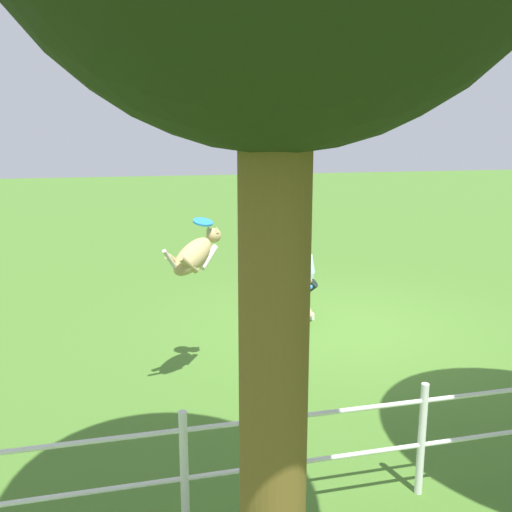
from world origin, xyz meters
The scene contains 5 objects.
ground_plane centered at (0.00, 0.00, 0.00)m, with size 60.00×60.00×0.00m, color #467328.
person centered at (0.54, -0.67, 0.70)m, with size 0.59×0.71×1.29m.
dog centered at (2.34, 1.26, 1.50)m, with size 0.76×0.83×0.51m.
frisbee_flying centered at (2.21, 1.02, 1.82)m, with size 0.22×0.22×0.02m, color #268ADB.
frisbee_held centered at (0.56, -0.28, 0.61)m, with size 0.23×0.23×0.02m, color #2F81DA.
Camera 1 is at (3.10, 7.19, 2.80)m, focal length 39.59 mm.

